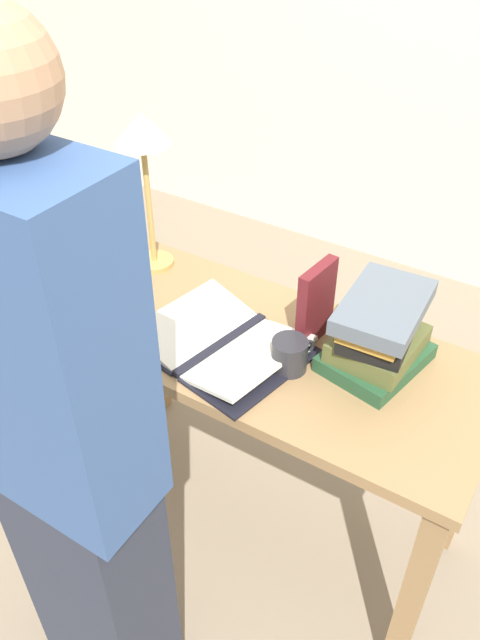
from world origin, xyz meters
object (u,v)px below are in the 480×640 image
person_reader (72,470)px  book_standing_upright (316,304)px  book_stack_tall (379,334)px  coffee_mug (290,355)px  open_book (221,343)px  reading_lamp (143,144)px

person_reader → book_standing_upright: bearing=-103.0°
book_stack_tall → coffee_mug: bearing=-144.2°
book_stack_tall → coffee_mug: book_stack_tall is taller
open_book → person_reader: 0.59m
book_standing_upright → coffee_mug: book_standing_upright is taller
coffee_mug → person_reader: 0.63m
open_book → person_reader: bearing=-76.7°
book_standing_upright → reading_lamp: bearing=179.7°
book_standing_upright → reading_lamp: reading_lamp is taller
book_standing_upright → reading_lamp: (-0.62, 0.07, 0.29)m
open_book → coffee_mug: coffee_mug is taller
book_stack_tall → coffee_mug: (-0.19, -0.13, -0.06)m
reading_lamp → coffee_mug: reading_lamp is taller
book_stack_tall → open_book: bearing=-157.3°
open_book → reading_lamp: (-0.42, 0.24, 0.39)m
coffee_mug → open_book: bearing=-172.4°
book_stack_tall → coffee_mug: 0.24m
open_book → book_stack_tall: bearing=33.8°
book_standing_upright → reading_lamp: size_ratio=0.47×
book_stack_tall → person_reader: bearing=-116.0°
open_book → coffee_mug: 0.20m
book_stack_tall → reading_lamp: (-0.81, 0.08, 0.31)m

